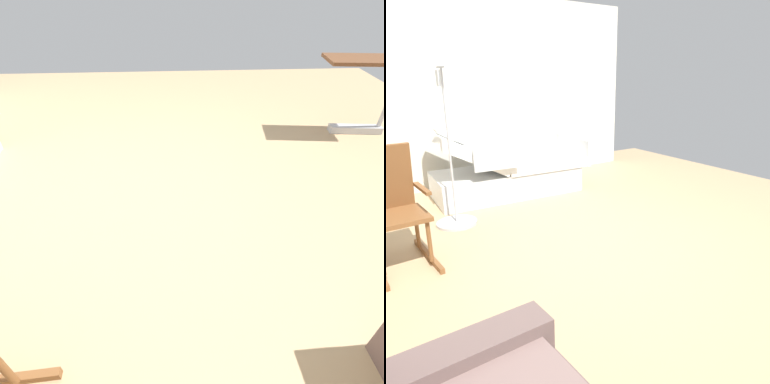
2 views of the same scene
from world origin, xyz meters
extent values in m
plane|color=tan|center=(0.00, 0.00, 0.00)|extent=(7.38, 7.38, 0.00)
cube|color=#B2B5BA|center=(-2.29, -1.08, 0.04)|extent=(0.61, 0.18, 0.08)
cylinder|color=black|center=(-2.55, -1.05, 0.03)|extent=(0.07, 0.07, 0.06)
cylinder|color=black|center=(-2.03, -1.10, 0.03)|extent=(0.07, 0.07, 0.06)
cube|color=brown|center=(-2.15, -1.09, 0.82)|extent=(0.84, 0.48, 0.04)
camera|label=1|loc=(-0.16, 2.08, 1.64)|focal=27.92mm
camera|label=2|loc=(-2.52, 2.08, 1.63)|focal=35.23mm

